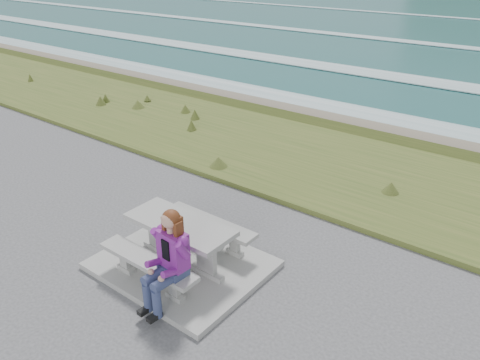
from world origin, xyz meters
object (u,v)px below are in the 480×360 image
Objects in this scene: bench_landward at (148,265)px; bench_seaward at (210,226)px; picnic_table at (180,231)px; seated_woman at (166,273)px.

bench_landward and bench_seaward have the same top height.
picnic_table is at bearing -90.00° from bench_seaward.
picnic_table reaches higher than bench_seaward.
seated_woman is at bearing -14.48° from bench_landward.
seated_woman is (0.54, -1.54, 0.19)m from bench_seaward.
bench_landward is 1.23× the size of seated_woman.
bench_seaward is (0.00, 0.70, -0.23)m from picnic_table.
picnic_table is 0.74m from bench_landward.
bench_landward is at bearing 169.66° from seated_woman.
bench_seaward is 1.64m from seated_woman.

